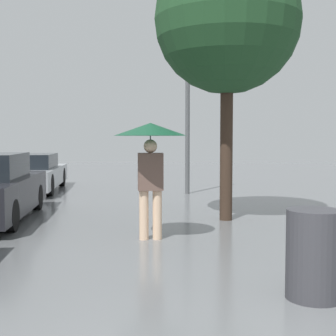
# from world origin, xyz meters

# --- Properties ---
(pedestrian) EXTENTS (1.17, 1.17, 1.89)m
(pedestrian) POSITION_xyz_m (0.02, 5.38, 1.55)
(pedestrian) COLOR beige
(pedestrian) RESTS_ON ground_plane
(parked_car_farthest) EXTENTS (1.71, 4.56, 1.16)m
(parked_car_farthest) POSITION_xyz_m (-3.24, 12.77, 0.55)
(parked_car_farthest) COLOR #9EA3A8
(parked_car_farthest) RESTS_ON ground_plane
(tree) EXTENTS (2.87, 2.87, 5.39)m
(tree) POSITION_xyz_m (1.65, 7.04, 3.94)
(tree) COLOR #38281E
(tree) RESTS_ON ground_plane
(street_lamp) EXTENTS (0.31, 0.31, 5.22)m
(street_lamp) POSITION_xyz_m (1.51, 11.56, 3.12)
(street_lamp) COLOR #515456
(street_lamp) RESTS_ON ground_plane
(trash_bin) EXTENTS (0.57, 0.57, 0.92)m
(trash_bin) POSITION_xyz_m (1.50, 2.41, 0.46)
(trash_bin) COLOR #38383D
(trash_bin) RESTS_ON ground_plane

